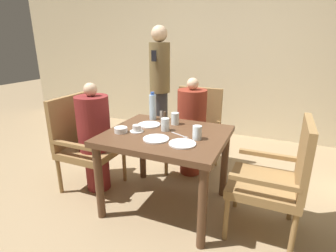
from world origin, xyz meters
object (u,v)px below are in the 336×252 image
diner_in_left_chair (95,137)px  water_bottle (153,107)px  chair_left_side (83,141)px  plate_dessert_center (149,125)px  chair_far_side (195,128)px  diner_in_far_chair (191,126)px  plate_main_left (156,139)px  bowl_small (121,130)px  glass_tall_near (197,133)px  glass_tall_mid (165,124)px  chair_right_side (278,176)px  teacup_with_saucer (137,129)px  plate_main_right (182,144)px  glass_tall_far (175,119)px  standing_host (160,84)px

diner_in_left_chair → water_bottle: diner_in_left_chair is taller
chair_left_side → plate_dessert_center: bearing=10.8°
diner_in_left_chair → water_bottle: bearing=33.3°
chair_far_side → plate_dessert_center: size_ratio=4.52×
diner_in_far_chair → plate_dessert_center: (-0.23, -0.57, 0.16)m
diner_in_far_chair → chair_left_side: bearing=-142.7°
plate_main_left → bowl_small: size_ratio=1.87×
chair_left_side → diner_in_left_chair: 0.16m
glass_tall_near → glass_tall_mid: 0.34m
water_bottle → glass_tall_mid: 0.38m
chair_right_side → teacup_with_saucer: chair_right_side is taller
bowl_small → plate_dessert_center: bearing=64.0°
plate_main_right → glass_tall_far: glass_tall_far is taller
chair_far_side → plate_main_left: (-0.01, -1.03, 0.22)m
chair_left_side → glass_tall_mid: chair_left_side is taller
plate_main_left → plate_main_right: (0.23, -0.01, 0.00)m
water_bottle → plate_main_left: bearing=-61.0°
diner_in_left_chair → chair_far_side: (0.78, 0.86, -0.06)m
diner_in_far_chair → standing_host: 1.02m
chair_left_side → chair_right_side: (1.85, 0.00, 0.00)m
chair_far_side → glass_tall_near: 0.98m
chair_right_side → plate_main_left: chair_right_side is taller
glass_tall_mid → plate_main_left: bearing=-84.9°
diner_in_left_chair → plate_main_left: (0.77, -0.17, 0.16)m
plate_main_left → plate_main_right: 0.23m
diner_in_far_chair → chair_right_side: 1.17m
diner_in_left_chair → plate_dessert_center: 0.58m
plate_dessert_center → plate_main_right: bearing=-35.3°
standing_host → plate_dessert_center: (0.47, -1.24, -0.17)m
glass_tall_mid → plate_dessert_center: bearing=158.9°
plate_dessert_center → glass_tall_mid: bearing=-21.1°
chair_right_side → glass_tall_near: bearing=-176.7°
water_bottle → glass_tall_near: size_ratio=2.47×
standing_host → glass_tall_far: (0.68, -1.11, -0.12)m
glass_tall_mid → bowl_small: bearing=-149.4°
glass_tall_near → glass_tall_far: (-0.31, 0.29, 0.00)m
plate_main_left → glass_tall_near: (0.30, 0.14, 0.05)m
diner_in_left_chair → diner_in_far_chair: 1.05m
teacup_with_saucer → bowl_small: size_ratio=1.05×
plate_main_right → teacup_with_saucer: teacup_with_saucer is taller
diner_in_far_chair → bowl_small: size_ratio=9.78×
plate_dessert_center → glass_tall_mid: size_ratio=1.88×
water_bottle → chair_far_side: bearing=61.7°
standing_host → glass_tall_near: standing_host is taller
chair_left_side → glass_tall_mid: size_ratio=8.48×
diner_in_left_chair → plate_dessert_center: (0.55, 0.13, 0.16)m
chair_right_side → teacup_with_saucer: bearing=-176.5°
diner_in_left_chair → teacup_with_saucer: size_ratio=9.29×
diner_in_far_chair → plate_main_left: (-0.01, -0.88, 0.16)m
chair_right_side → water_bottle: water_bottle is taller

